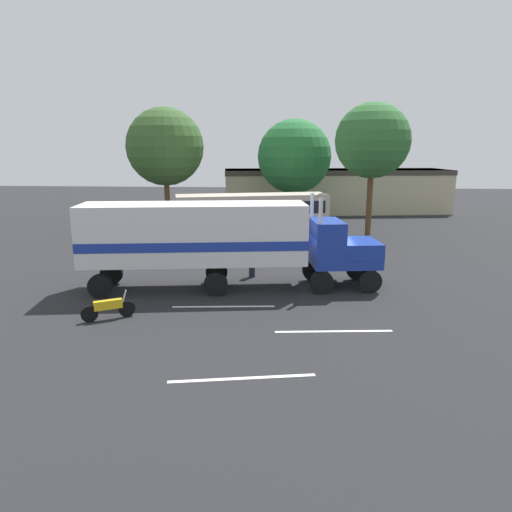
{
  "coord_description": "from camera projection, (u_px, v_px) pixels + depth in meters",
  "views": [
    {
      "loc": [
        -1.77,
        -22.6,
        6.67
      ],
      "look_at": [
        -3.44,
        -0.58,
        1.6
      ],
      "focal_mm": 33.0,
      "sensor_mm": 36.0,
      "label": 1
    }
  ],
  "objects": [
    {
      "name": "tree_left",
      "position": [
        165.0,
        147.0,
        38.7
      ],
      "size": [
        6.37,
        6.37,
        9.98
      ],
      "color": "brown",
      "rests_on": "ground_plane"
    },
    {
      "name": "lane_stripe_mid",
      "position": [
        334.0,
        331.0,
        17.52
      ],
      "size": [
        4.39,
        0.61,
        0.01
      ],
      "primitive_type": "cube",
      "rotation": [
        0.0,
        0.0,
        0.1
      ],
      "color": "silver",
      "rests_on": "ground_plane"
    },
    {
      "name": "ground_plane",
      "position": [
        326.0,
        286.0,
        23.32
      ],
      "size": [
        120.0,
        120.0,
        0.0
      ],
      "primitive_type": "plane",
      "color": "#232326"
    },
    {
      "name": "tree_center",
      "position": [
        294.0,
        157.0,
        42.01
      ],
      "size": [
        6.58,
        6.58,
        9.25
      ],
      "color": "brown",
      "rests_on": "ground_plane"
    },
    {
      "name": "parked_bus",
      "position": [
        252.0,
        213.0,
        34.47
      ],
      "size": [
        11.29,
        5.29,
        3.4
      ],
      "color": "#BFB29E",
      "rests_on": "ground_plane"
    },
    {
      "name": "person_bystander",
      "position": [
        252.0,
        260.0,
        24.8
      ],
      "size": [
        0.35,
        0.47,
        1.63
      ],
      "color": "#2D3347",
      "rests_on": "ground_plane"
    },
    {
      "name": "lane_stripe_far",
      "position": [
        242.0,
        378.0,
        13.94
      ],
      "size": [
        4.36,
        0.95,
        0.01
      ],
      "primitive_type": "cube",
      "rotation": [
        0.0,
        0.0,
        0.18
      ],
      "color": "silver",
      "rests_on": "ground_plane"
    },
    {
      "name": "lane_stripe_near",
      "position": [
        223.0,
        307.0,
        20.26
      ],
      "size": [
        4.4,
        0.58,
        0.01
      ],
      "primitive_type": "cube",
      "rotation": [
        0.0,
        0.0,
        0.1
      ],
      "color": "silver",
      "rests_on": "ground_plane"
    },
    {
      "name": "semi_truck",
      "position": [
        218.0,
        238.0,
        22.34
      ],
      "size": [
        14.37,
        4.67,
        4.5
      ],
      "color": "#193399",
      "rests_on": "ground_plane"
    },
    {
      "name": "motorcycle",
      "position": [
        108.0,
        308.0,
        18.69
      ],
      "size": [
        1.87,
        1.15,
        1.12
      ],
      "color": "black",
      "rests_on": "ground_plane"
    },
    {
      "name": "building_backdrop",
      "position": [
        335.0,
        189.0,
        49.9
      ],
      "size": [
        24.01,
        9.28,
        4.5
      ],
      "color": "#B7AD8C",
      "rests_on": "ground_plane"
    },
    {
      "name": "tree_right",
      "position": [
        373.0,
        141.0,
        35.04
      ],
      "size": [
        5.6,
        5.6,
        10.03
      ],
      "color": "brown",
      "rests_on": "ground_plane"
    }
  ]
}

